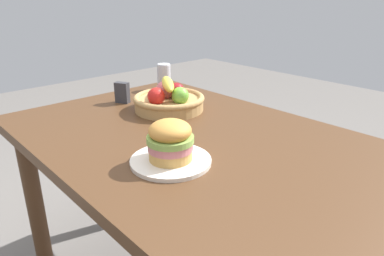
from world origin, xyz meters
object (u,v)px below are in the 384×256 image
plate (171,161)px  sandwich (170,140)px  soda_can (164,77)px  fruit_basket (169,100)px  napkin_holder (122,93)px

plate → sandwich: 0.06m
plate → sandwich: (0.00, 0.00, 0.06)m
soda_can → fruit_basket: size_ratio=0.43×
sandwich → plate: bearing=-90.0°
sandwich → napkin_holder: size_ratio=1.48×
soda_can → napkin_holder: (0.06, -0.28, -0.02)m
plate → sandwich: sandwich is taller
sandwich → fruit_basket: size_ratio=0.46×
fruit_basket → soda_can: bearing=145.1°
soda_can → fruit_basket: (0.27, -0.19, -0.02)m
sandwich → napkin_holder: (-0.59, 0.21, -0.03)m
soda_can → sandwich: bearing=-37.0°
fruit_basket → napkin_holder: size_ratio=3.22×
fruit_basket → napkin_holder: fruit_basket is taller
plate → napkin_holder: napkin_holder is taller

